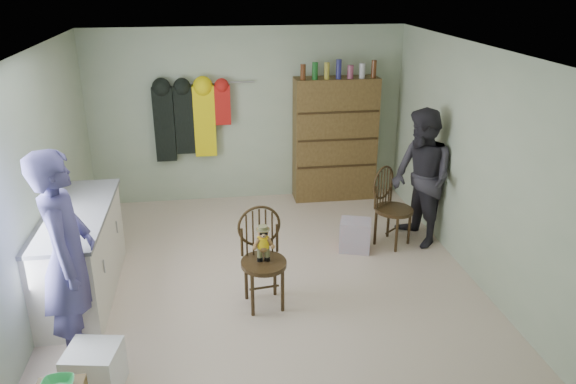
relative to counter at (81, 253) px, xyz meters
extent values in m
plane|color=beige|center=(1.95, 0.00, -0.47)|extent=(5.00, 5.00, 0.00)
plane|color=#B1BFA0|center=(1.95, 2.50, 0.78)|extent=(4.50, 0.00, 4.50)
plane|color=#B1BFA0|center=(-0.30, 0.00, 0.78)|extent=(0.00, 5.00, 5.00)
plane|color=#B1BFA0|center=(4.20, 0.00, 0.78)|extent=(0.00, 5.00, 5.00)
plane|color=white|center=(1.95, 0.00, 2.03)|extent=(5.00, 5.00, 0.00)
cube|color=silver|center=(0.00, 0.00, -0.02)|extent=(0.60, 1.80, 0.90)
cube|color=slate|center=(0.00, 0.00, 0.45)|extent=(0.64, 1.86, 0.04)
cylinder|color=#99999E|center=(0.31, -0.45, 0.07)|extent=(0.02, 0.02, 0.14)
cylinder|color=#99999E|center=(0.31, 0.45, 0.07)|extent=(0.02, 0.02, 0.14)
cube|color=white|center=(0.36, -1.55, -0.28)|extent=(0.47, 0.46, 0.39)
cylinder|color=#3A2814|center=(1.85, -0.51, 0.01)|extent=(0.51, 0.51, 0.05)
cylinder|color=#3A2814|center=(1.72, -0.68, -0.24)|extent=(0.04, 0.04, 0.46)
cylinder|color=#3A2814|center=(2.02, -0.64, -0.24)|extent=(0.04, 0.04, 0.46)
cylinder|color=#3A2814|center=(1.68, -0.37, -0.24)|extent=(0.04, 0.04, 0.46)
cylinder|color=#3A2814|center=(1.98, -0.33, -0.24)|extent=(0.04, 0.04, 0.46)
torus|color=#3A2814|center=(1.83, -0.33, 0.34)|extent=(0.45, 0.08, 0.45)
cylinder|color=#3A2814|center=(1.65, -0.36, 0.18)|extent=(0.03, 0.03, 0.31)
cylinder|color=#3A2814|center=(2.01, -0.31, 0.18)|extent=(0.03, 0.03, 0.31)
cylinder|color=yellow|center=(1.85, -0.49, 0.23)|extent=(0.12, 0.12, 0.11)
cylinder|color=#475128|center=(1.85, -0.49, 0.12)|extent=(0.07, 0.07, 0.18)
sphere|color=#9E7042|center=(1.85, -0.49, 0.34)|extent=(0.11, 0.11, 0.11)
cylinder|color=#475128|center=(1.85, -0.49, 0.39)|extent=(0.10, 0.10, 0.04)
cube|color=black|center=(1.85, -0.54, 0.35)|extent=(0.08, 0.01, 0.02)
cylinder|color=#3A2814|center=(3.58, 0.64, -0.01)|extent=(0.62, 0.62, 0.04)
cylinder|color=#3A2814|center=(3.56, 0.43, -0.25)|extent=(0.04, 0.04, 0.44)
cylinder|color=#3A2814|center=(3.79, 0.62, -0.25)|extent=(0.04, 0.04, 0.44)
cylinder|color=#3A2814|center=(3.37, 0.66, -0.25)|extent=(0.04, 0.04, 0.44)
cylinder|color=#3A2814|center=(3.59, 0.85, -0.25)|extent=(0.04, 0.04, 0.44)
torus|color=#3A2814|center=(3.47, 0.77, 0.31)|extent=(0.35, 0.30, 0.43)
cylinder|color=#3A2814|center=(3.34, 0.65, 0.16)|extent=(0.03, 0.03, 0.29)
cylinder|color=#3A2814|center=(3.61, 0.88, 0.16)|extent=(0.03, 0.03, 0.29)
cube|color=#E57279|center=(3.08, 0.55, -0.28)|extent=(0.44, 0.39, 0.39)
imported|color=#49447E|center=(0.16, -1.05, 0.49)|extent=(0.53, 0.74, 1.92)
imported|color=#2D2B33|center=(3.91, 0.66, 0.38)|extent=(0.79, 0.94, 1.70)
cube|color=brown|center=(3.20, 2.30, 0.43)|extent=(1.20, 0.38, 1.80)
cube|color=#3A2814|center=(3.20, 2.11, 0.08)|extent=(1.16, 0.02, 0.03)
cube|color=#3A2814|center=(3.20, 2.11, 0.48)|extent=(1.16, 0.02, 0.03)
cube|color=#3A2814|center=(3.20, 2.11, 0.88)|extent=(1.16, 0.02, 0.03)
cylinder|color=#592D14|center=(2.70, 2.20, 1.43)|extent=(0.07, 0.07, 0.21)
cylinder|color=#19591E|center=(2.87, 2.20, 1.45)|extent=(0.08, 0.08, 0.24)
cylinder|color=#A59933|center=(3.03, 2.20, 1.44)|extent=(0.07, 0.07, 0.23)
cylinder|color=navy|center=(3.20, 2.20, 1.46)|extent=(0.07, 0.07, 0.27)
cylinder|color=#8C3F59|center=(3.37, 2.20, 1.42)|extent=(0.09, 0.09, 0.19)
cylinder|color=#B2B2B7|center=(3.53, 2.20, 1.43)|extent=(0.08, 0.08, 0.21)
cylinder|color=#592D14|center=(3.70, 2.20, 1.45)|extent=(0.07, 0.07, 0.25)
cylinder|color=#99999E|center=(1.55, 2.44, 1.28)|extent=(1.00, 0.02, 0.02)
cube|color=black|center=(0.77, 2.38, 0.72)|extent=(0.28, 0.10, 1.05)
cube|color=black|center=(1.05, 2.38, 0.77)|extent=(0.26, 0.10, 0.95)
cube|color=yellow|center=(1.33, 2.38, 0.75)|extent=(0.30, 0.10, 1.00)
cube|color=red|center=(1.59, 2.38, 0.97)|extent=(0.22, 0.10, 0.55)
camera|label=1|loc=(1.38, -5.43, 2.72)|focal=35.00mm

